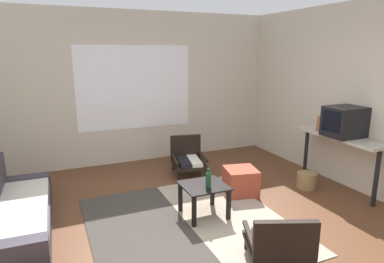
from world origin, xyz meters
name	(u,v)px	position (x,y,z in m)	size (l,w,h in m)	color
ground_plane	(208,240)	(0.00, 0.00, 0.00)	(7.80, 7.80, 0.00)	#56331E
far_wall_with_window	(134,88)	(0.00, 3.06, 1.35)	(5.60, 0.13, 2.70)	beige
side_wall_right	(372,100)	(2.66, 0.30, 1.35)	(0.12, 6.60, 2.70)	beige
area_rug	(188,224)	(-0.07, 0.40, 0.01)	(2.25, 2.39, 0.01)	#38332D
couch	(12,215)	(-1.95, 1.02, 0.22)	(0.73, 1.94, 0.70)	#38333D
coffee_table	(204,191)	(0.20, 0.53, 0.32)	(0.54, 0.51, 0.41)	black
armchair_by_window	(188,157)	(0.62, 2.05, 0.26)	(0.63, 0.70, 0.60)	black
armchair_striped_foreground	(279,243)	(0.39, -0.70, 0.26)	(0.74, 0.73, 0.57)	black
ottoman_orange	(241,181)	(0.96, 0.91, 0.19)	(0.43, 0.43, 0.38)	#993D28
console_shelf	(339,142)	(2.37, 0.53, 0.72)	(0.41, 1.42, 0.82)	#B2AD9E
crt_television	(345,121)	(2.37, 0.45, 1.04)	(0.54, 0.43, 0.43)	black
clay_vase	(325,123)	(2.37, 0.82, 0.94)	(0.25, 0.25, 0.33)	#935B38
glass_bottle	(208,180)	(0.21, 0.44, 0.51)	(0.06, 0.06, 0.24)	#194723
wicker_basket	(306,180)	(1.99, 0.71, 0.12)	(0.29, 0.29, 0.24)	olive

